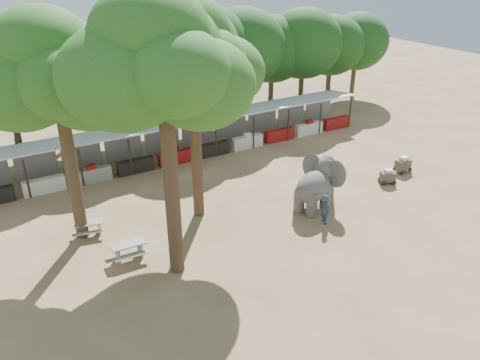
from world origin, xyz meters
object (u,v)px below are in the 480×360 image
yard_tree_center (157,63)px  elephant (318,183)px  yard_tree_back (188,55)px  handler (325,209)px  picnic_table_near (129,248)px  cart_front (388,176)px  cart_back (403,164)px  yard_tree_left (51,73)px  picnic_table_far (89,226)px

yard_tree_center → elephant: 12.17m
yard_tree_center → elephant: size_ratio=3.20×
yard_tree_back → handler: size_ratio=6.86×
picnic_table_near → cart_front: cart_front is taller
yard_tree_back → cart_back: size_ratio=10.15×
yard_tree_left → handler: (11.46, -5.33, -7.37)m
handler → yard_tree_back: bearing=64.6°
yard_tree_left → cart_back: (19.91, -2.89, -7.68)m
yard_tree_back → cart_front: yard_tree_back is taller
picnic_table_near → cart_front: 16.26m
yard_tree_left → elephant: size_ratio=2.93×
elephant → cart_front: 5.67m
handler → elephant: bearing=-11.8°
yard_tree_center → picnic_table_near: bearing=128.3°
picnic_table_far → cart_front: cart_front is taller
handler → picnic_table_far: 12.10m
yard_tree_back → elephant: (6.23, -2.65, -7.14)m
handler → picnic_table_near: bearing=90.8°
picnic_table_near → picnic_table_far: size_ratio=1.00×
elephant → handler: 1.93m
yard_tree_center → handler: (8.46, -0.32, -8.38)m
picnic_table_far → cart_front: bearing=1.2°
yard_tree_left → picnic_table_near: (1.57, -3.19, -7.68)m
picnic_table_near → picnic_table_far: picnic_table_near is taller
cart_front → yard_tree_center: bearing=-150.9°
picnic_table_far → cart_front: size_ratio=1.43×
yard_tree_center → cart_back: 19.13m
yard_tree_left → picnic_table_far: 7.77m
yard_tree_back → elephant: bearing=-23.0°
cart_back → yard_tree_center: bearing=-175.8°
yard_tree_left → yard_tree_back: size_ratio=0.97×
elephant → cart_front: size_ratio=3.33×
yard_tree_back → elephant: 9.84m
yard_tree_back → yard_tree_left: bearing=170.5°
picnic_table_near → cart_front: bearing=0.3°
yard_tree_center → picnic_table_far: bearing=117.7°
elephant → yard_tree_center: bearing=168.5°
cart_front → elephant: bearing=-155.8°
cart_back → elephant: bearing=-177.3°
picnic_table_far → cart_front: (17.33, -3.38, 0.01)m
picnic_table_near → cart_front: size_ratio=1.43×
elephant → cart_back: (7.68, 0.76, -0.88)m
yard_tree_left → cart_back: bearing=-8.3°
handler → cart_front: handler is taller
picnic_table_near → picnic_table_far: 3.15m
yard_tree_left → yard_tree_center: 5.92m
elephant → picnic_table_near: size_ratio=2.33×
handler → picnic_table_far: bearing=78.1°
yard_tree_left → cart_back: size_ratio=9.84×
handler → picnic_table_near: (-9.89, 2.14, -0.31)m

